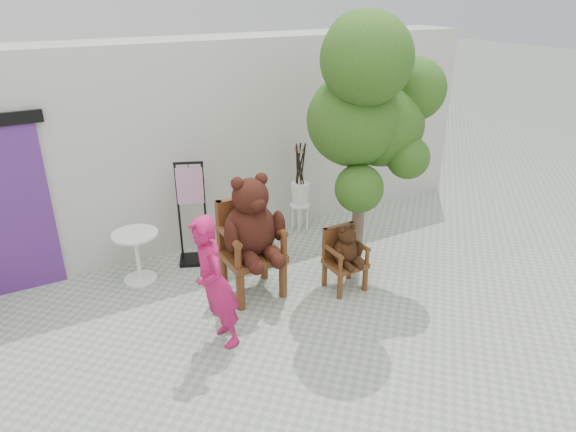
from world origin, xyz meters
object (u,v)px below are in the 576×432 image
object	(u,v)px
cafe_table	(137,251)
tree	(372,106)
display_stand	(193,225)
chair_big	(251,230)
person	(215,283)
chair_small	(345,252)
stool_bucket	(300,193)

from	to	relation	value
cafe_table	tree	distance (m)	3.58
display_stand	chair_big	bearing A→B (deg)	-50.26
person	display_stand	bearing A→B (deg)	168.16
chair_big	tree	bearing A→B (deg)	-8.81
person	tree	world-z (taller)	tree
chair_small	display_stand	xyz separation A→B (m)	(-1.47, 1.62, 0.05)
display_stand	stool_bucket	xyz separation A→B (m)	(1.86, 0.19, 0.06)
chair_small	stool_bucket	distance (m)	1.85
chair_small	tree	world-z (taller)	tree
cafe_table	display_stand	world-z (taller)	display_stand
stool_bucket	tree	distance (m)	2.30
cafe_table	display_stand	bearing A→B (deg)	8.02
cafe_table	stool_bucket	distance (m)	2.72
chair_small	stool_bucket	bearing A→B (deg)	77.86
display_stand	stool_bucket	size ratio (longest dim) A/B	1.04
cafe_table	display_stand	size ratio (longest dim) A/B	0.47
chair_small	display_stand	bearing A→B (deg)	132.11
chair_small	stool_bucket	xyz separation A→B (m)	(0.39, 1.81, 0.11)
person	stool_bucket	world-z (taller)	person
chair_big	cafe_table	distance (m)	1.65
cafe_table	chair_small	bearing A→B (deg)	-33.16
chair_big	display_stand	distance (m)	1.24
chair_small	tree	size ratio (longest dim) A/B	0.26
display_stand	person	bearing A→B (deg)	-80.82
chair_big	display_stand	xyz separation A→B (m)	(-0.37, 1.14, -0.32)
display_stand	tree	xyz separation A→B (m)	(1.94, -1.39, 1.73)
cafe_table	chair_big	bearing A→B (deg)	-40.37
display_stand	stool_bucket	world-z (taller)	display_stand
stool_bucket	display_stand	bearing A→B (deg)	-174.30
chair_small	tree	bearing A→B (deg)	27.09
person	stool_bucket	xyz separation A→B (m)	(2.29, 2.09, -0.14)
tree	chair_small	bearing A→B (deg)	-152.91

